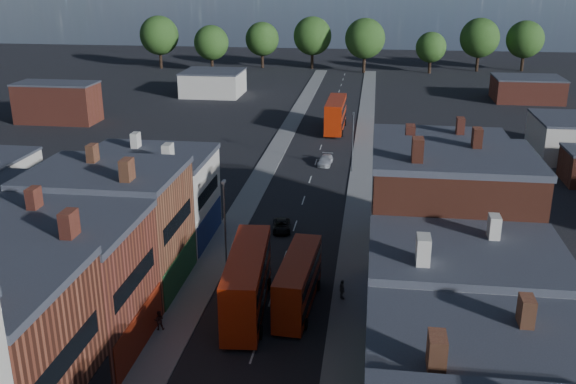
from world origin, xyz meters
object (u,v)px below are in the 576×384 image
(car_3, at_px, (325,160))
(ped_3, at_px, (342,289))
(bus_1, at_px, (298,281))
(ped_1, at_px, (159,320))
(bus_2, at_px, (336,114))
(bus_0, at_px, (247,281))
(car_2, at_px, (282,226))

(car_3, height_order, ped_3, ped_3)
(bus_1, bearing_deg, ped_3, 29.52)
(car_3, relative_size, ped_1, 2.83)
(ped_1, bearing_deg, car_3, -115.70)
(car_3, bearing_deg, bus_1, -84.24)
(ped_1, relative_size, ped_3, 0.92)
(bus_2, xyz_separation_m, ped_1, (-9.10, -65.16, -1.96))
(car_3, distance_m, ped_3, 38.67)
(bus_0, relative_size, car_2, 3.06)
(bus_2, relative_size, car_2, 3.13)
(bus_1, distance_m, car_3, 40.16)
(bus_0, height_order, ped_1, bus_0)
(bus_2, height_order, car_2, bus_2)
(bus_0, xyz_separation_m, bus_1, (3.87, 1.31, -0.42))
(ped_3, bearing_deg, ped_1, 93.49)
(bus_1, relative_size, ped_1, 6.56)
(car_3, height_order, ped_1, ped_1)
(car_2, xyz_separation_m, car_3, (2.64, 24.42, 0.09))
(bus_0, distance_m, ped_1, 7.32)
(bus_2, bearing_deg, car_2, -92.71)
(bus_1, relative_size, ped_3, 6.02)
(bus_1, height_order, car_3, bus_1)
(bus_0, height_order, car_3, bus_0)
(car_3, bearing_deg, ped_1, -96.92)
(bus_0, height_order, car_2, bus_0)
(ped_3, bearing_deg, car_2, 4.02)
(ped_1, height_order, ped_3, ped_3)
(bus_1, xyz_separation_m, bus_2, (-0.87, 60.25, 0.52))
(car_3, bearing_deg, bus_0, -89.62)
(bus_0, bearing_deg, ped_3, 17.96)
(bus_2, relative_size, ped_1, 7.95)
(car_2, relative_size, ped_1, 2.54)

